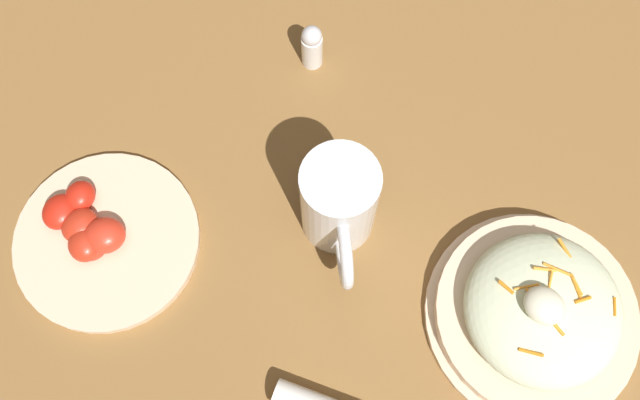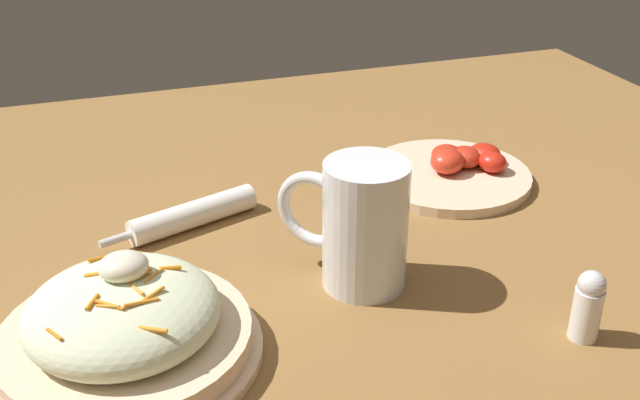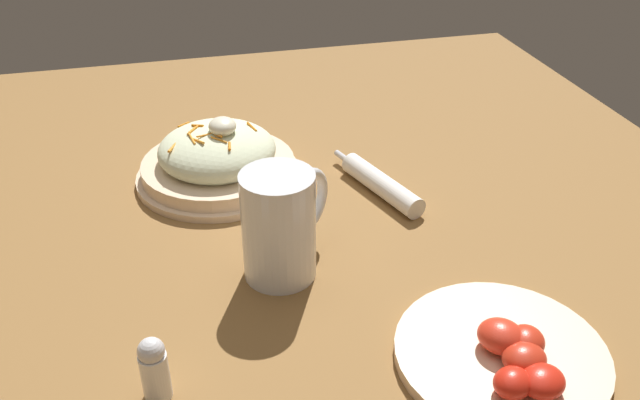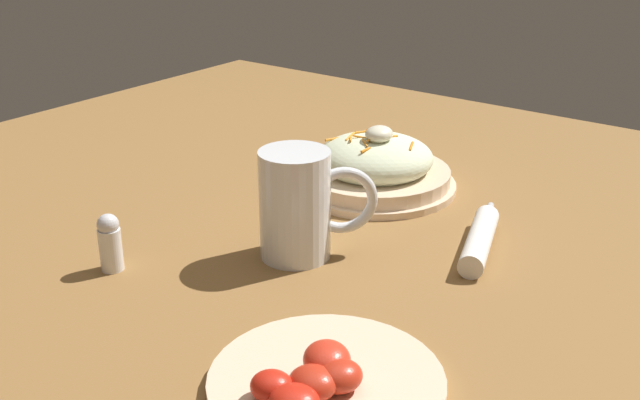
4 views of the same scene
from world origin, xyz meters
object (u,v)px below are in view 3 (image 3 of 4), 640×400
salad_plate (218,159)px  napkin_roll (381,184)px  tomato_plate (506,354)px  salt_shaker (154,368)px  beer_mug (281,230)px

salad_plate → napkin_roll: (0.10, 0.21, -0.02)m
tomato_plate → salt_shaker: salt_shaker is taller
salad_plate → salt_shaker: salad_plate is taller
tomato_plate → salt_shaker: bearing=-97.1°
salt_shaker → tomato_plate: bearing=82.9°
napkin_roll → salt_shaker: salt_shaker is taller
salad_plate → salt_shaker: size_ratio=3.40×
salad_plate → tomato_plate: salad_plate is taller
tomato_plate → beer_mug: bearing=-137.2°
salad_plate → beer_mug: 0.24m
salad_plate → tomato_plate: 0.49m
tomato_plate → napkin_roll: bearing=-177.3°
salad_plate → napkin_roll: 0.23m
tomato_plate → salad_plate: bearing=-152.2°
beer_mug → napkin_roll: bearing=129.9°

